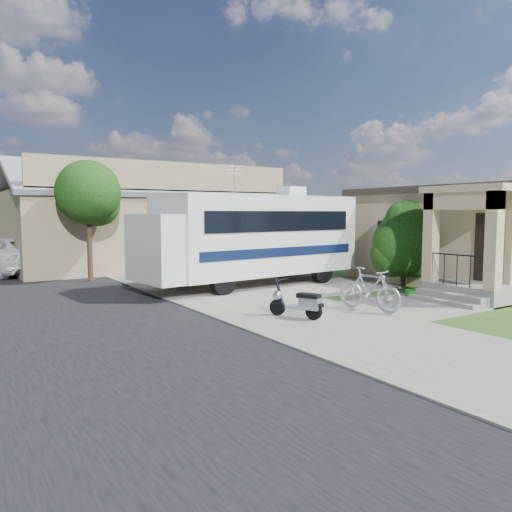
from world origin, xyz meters
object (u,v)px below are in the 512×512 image
scooter (299,303)px  pickup_truck (15,255)px  motorhome (252,236)px  shrub (404,242)px  garden_hose (413,294)px  bicycle (369,292)px

scooter → pickup_truck: size_ratio=0.24×
motorhome → shrub: motorhome is taller
scooter → pickup_truck: pickup_truck is taller
pickup_truck → garden_hose: 16.46m
motorhome → pickup_truck: motorhome is taller
motorhome → bicycle: bearing=-95.3°
motorhome → shrub: (4.59, -2.85, -0.24)m
bicycle → pickup_truck: (-6.60, 14.42, 0.21)m
pickup_truck → garden_hose: bearing=116.1°
shrub → pickup_truck: shrub is taller
scooter → garden_hose: (4.94, 0.68, -0.33)m
motorhome → garden_hose: 5.79m
motorhome → garden_hose: motorhome is taller
bicycle → garden_hose: bicycle is taller
pickup_truck → motorhome: bearing=117.8°
shrub → pickup_truck: 16.10m
shrub → pickup_truck: bearing=133.8°
scooter → shrub: bearing=-4.0°
scooter → bicycle: 2.09m
shrub → pickup_truck: (-11.14, 11.60, -0.78)m
scooter → bicycle: bicycle is taller
shrub → garden_hose: (-1.67, -1.85, -1.45)m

